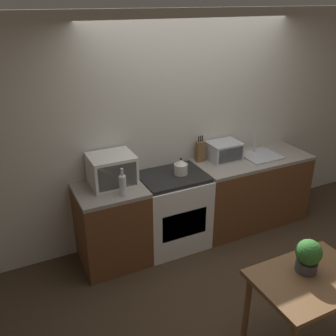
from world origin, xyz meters
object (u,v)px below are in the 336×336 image
at_px(bottle, 123,185).
at_px(toaster_oven, 224,151).
at_px(kettle, 181,167).
at_px(stove_range, 172,210).
at_px(microwave, 112,170).
at_px(dining_table, 309,288).

distance_m(bottle, toaster_oven, 1.44).
bearing_deg(bottle, toaster_oven, 12.90).
height_order(kettle, bottle, bottle).
xyz_separation_m(stove_range, bottle, (-0.64, -0.19, 0.56)).
bearing_deg(bottle, microwave, 93.39).
bearing_deg(bottle, kettle, 13.55).
relative_size(stove_range, dining_table, 1.02).
bearing_deg(microwave, bottle, -86.61).
height_order(toaster_oven, dining_table, toaster_oven).
height_order(microwave, dining_table, microwave).
relative_size(kettle, bottle, 0.67).
bearing_deg(toaster_oven, stove_range, -169.90).
height_order(stove_range, toaster_oven, toaster_oven).
bearing_deg(microwave, stove_range, -8.09).
distance_m(toaster_oven, dining_table, 2.01).
height_order(bottle, toaster_oven, bottle).
xyz_separation_m(microwave, dining_table, (0.96, -1.88, -0.43)).
xyz_separation_m(kettle, toaster_oven, (0.66, 0.14, 0.02)).
xyz_separation_m(stove_range, microwave, (-0.66, 0.09, 0.62)).
height_order(kettle, dining_table, kettle).
bearing_deg(microwave, kettle, -7.57).
relative_size(microwave, bottle, 1.59).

